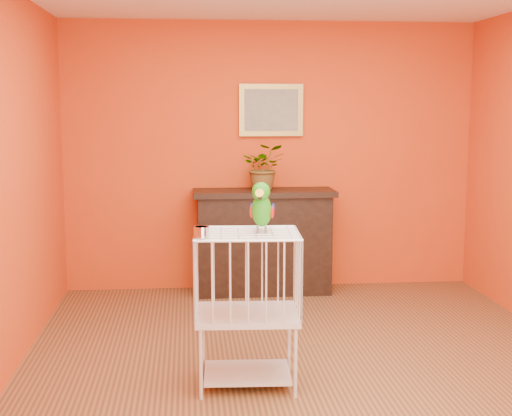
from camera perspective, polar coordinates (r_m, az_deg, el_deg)
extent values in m
plane|color=brown|center=(5.07, 4.15, -12.56)|extent=(4.50, 4.50, 0.00)
plane|color=#CE4313|center=(6.99, 1.18, 4.15)|extent=(4.00, 0.00, 4.00)
plane|color=#CE4313|center=(2.60, 12.75, -3.09)|extent=(4.00, 0.00, 4.00)
plane|color=#CE4313|center=(4.85, -19.69, 1.83)|extent=(0.00, 4.50, 4.50)
cube|color=black|center=(6.86, 0.63, -2.90)|extent=(1.26, 0.42, 0.94)
cube|color=black|center=(6.78, 0.64, 1.23)|extent=(1.34, 0.48, 0.05)
cube|color=black|center=(6.68, 0.81, -3.22)|extent=(0.88, 0.02, 0.47)
cube|color=maroon|center=(6.81, -1.52, -3.90)|extent=(0.05, 0.19, 0.29)
cube|color=#294F27|center=(6.82, -0.82, -3.88)|extent=(0.05, 0.19, 0.29)
cube|color=maroon|center=(6.82, -0.02, -3.87)|extent=(0.05, 0.19, 0.29)
cube|color=#294F27|center=(6.83, 0.85, -3.85)|extent=(0.05, 0.19, 0.29)
cube|color=maroon|center=(6.85, 1.73, -3.83)|extent=(0.05, 0.19, 0.29)
imported|color=#26722D|center=(6.75, 0.67, 2.89)|extent=(0.44, 0.48, 0.34)
cube|color=#B1953F|center=(6.94, 1.22, 7.84)|extent=(0.62, 0.03, 0.50)
cube|color=gray|center=(6.93, 1.23, 7.84)|extent=(0.52, 0.01, 0.40)
cube|color=silver|center=(4.74, -0.71, -13.04)|extent=(0.57, 0.45, 0.02)
cube|color=silver|center=(4.61, -0.72, -8.53)|extent=(0.68, 0.53, 0.04)
cube|color=silver|center=(4.49, -0.73, -2.05)|extent=(0.68, 0.53, 0.01)
cylinder|color=silver|center=(4.48, -4.45, -12.37)|extent=(0.02, 0.02, 0.45)
cylinder|color=silver|center=(4.50, 3.18, -12.28)|extent=(0.02, 0.02, 0.45)
cylinder|color=silver|center=(4.90, -4.26, -10.52)|extent=(0.02, 0.02, 0.45)
cylinder|color=silver|center=(4.92, 2.67, -10.45)|extent=(0.02, 0.02, 0.45)
cylinder|color=silver|center=(4.31, -4.39, -1.93)|extent=(0.10, 0.10, 0.07)
cylinder|color=#59544C|center=(4.48, 0.13, -1.74)|extent=(0.01, 0.01, 0.05)
cylinder|color=#59544C|center=(4.48, 0.79, -1.75)|extent=(0.01, 0.01, 0.05)
ellipsoid|color=#1A860C|center=(4.46, 0.46, -0.20)|extent=(0.16, 0.20, 0.23)
ellipsoid|color=#1A860C|center=(4.41, 0.40, 1.33)|extent=(0.14, 0.14, 0.11)
cone|color=orange|center=(4.35, 0.32, 1.08)|extent=(0.07, 0.09, 0.07)
cone|color=black|center=(4.37, 0.34, 0.83)|extent=(0.03, 0.03, 0.03)
sphere|color=black|center=(4.39, -0.14, 1.47)|extent=(0.02, 0.02, 0.02)
sphere|color=black|center=(4.38, 0.88, 1.45)|extent=(0.02, 0.02, 0.02)
ellipsoid|color=#A50C0C|center=(4.48, -0.34, -0.30)|extent=(0.04, 0.07, 0.08)
ellipsoid|color=navy|center=(4.46, 1.30, -0.33)|extent=(0.04, 0.07, 0.08)
cone|color=#1A860C|center=(4.55, 0.58, -1.03)|extent=(0.11, 0.17, 0.13)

